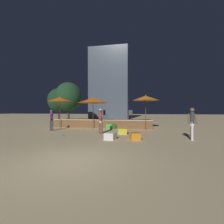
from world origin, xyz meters
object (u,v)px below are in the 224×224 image
at_px(cube_seat_3, 135,136).
at_px(background_tree_0, 59,100).
at_px(bistro_chair_0, 105,114).
at_px(background_tree_1, 68,97).
at_px(cube_seat_2, 110,136).
at_px(person_0, 101,119).
at_px(person_1, 192,122).
at_px(person_2, 51,119).
at_px(patio_umbrella_1, 60,99).
at_px(patio_umbrella_2, 146,98).
at_px(cube_seat_1, 122,131).
at_px(frisbee_disc, 63,136).
at_px(bistro_chair_1, 130,114).
at_px(cube_seat_0, 111,126).
at_px(patio_umbrella_0, 93,100).

xyz_separation_m(cube_seat_3, background_tree_0, (-11.65, 12.17, 3.00)).
distance_m(bistro_chair_0, background_tree_1, 8.81).
relative_size(cube_seat_2, person_0, 0.38).
bearing_deg(background_tree_0, person_0, -48.63).
relative_size(person_1, person_2, 1.06).
relative_size(person_1, background_tree_1, 0.33).
distance_m(patio_umbrella_1, patio_umbrella_2, 8.16).
bearing_deg(bistro_chair_0, person_0, -152.71).
xyz_separation_m(patio_umbrella_1, cube_seat_1, (6.42, -2.85, -2.55)).
xyz_separation_m(patio_umbrella_1, frisbee_disc, (2.66, -4.35, -2.73)).
xyz_separation_m(patio_umbrella_2, frisbee_disc, (-5.51, -4.32, -2.75)).
bearing_deg(cube_seat_3, person_1, 7.20).
bearing_deg(person_1, frisbee_disc, -77.71).
relative_size(cube_seat_1, bistro_chair_0, 0.75).
bearing_deg(bistro_chair_0, background_tree_0, 71.85).
relative_size(person_0, bistro_chair_1, 2.01).
bearing_deg(cube_seat_3, cube_seat_0, 116.48).
bearing_deg(person_1, cube_seat_0, -114.67).
xyz_separation_m(cube_seat_2, person_1, (4.60, 0.59, 0.82)).
relative_size(patio_umbrella_0, person_2, 1.69).
bearing_deg(bistro_chair_0, background_tree_1, 69.27).
distance_m(cube_seat_3, person_0, 3.16).
bearing_deg(cube_seat_2, bistro_chair_0, 105.62).
xyz_separation_m(cube_seat_0, person_2, (-4.64, -1.91, 0.70)).
distance_m(patio_umbrella_0, bistro_chair_1, 3.77).
relative_size(cube_seat_2, cube_seat_3, 0.96).
xyz_separation_m(cube_seat_0, person_1, (5.43, -4.11, 0.78)).
bearing_deg(cube_seat_0, cube_seat_2, -79.92).
bearing_deg(patio_umbrella_1, background_tree_1, 109.28).
bearing_deg(patio_umbrella_0, patio_umbrella_2, 0.99).
xyz_separation_m(person_0, frisbee_disc, (-2.20, -1.35, -1.02)).
xyz_separation_m(patio_umbrella_2, person_1, (2.36, -4.34, -1.74)).
bearing_deg(cube_seat_0, person_2, -157.58).
bearing_deg(cube_seat_1, cube_seat_0, 117.08).
bearing_deg(cube_seat_1, background_tree_1, 133.39).
height_order(cube_seat_2, person_1, person_1).
bearing_deg(cube_seat_0, background_tree_1, 138.19).
height_order(cube_seat_0, person_1, person_1).
height_order(patio_umbrella_2, person_0, patio_umbrella_2).
relative_size(cube_seat_0, background_tree_1, 0.15).
distance_m(person_1, frisbee_disc, 7.93).
relative_size(patio_umbrella_0, patio_umbrella_1, 0.97).
bearing_deg(cube_seat_1, bistro_chair_0, 120.05).
height_order(patio_umbrella_2, cube_seat_0, patio_umbrella_2).
distance_m(cube_seat_3, background_tree_0, 17.11).
bearing_deg(cube_seat_2, patio_umbrella_2, 65.62).
bearing_deg(cube_seat_0, frisbee_disc, -120.80).
height_order(person_2, background_tree_0, background_tree_0).
relative_size(person_1, bistro_chair_1, 2.04).
bearing_deg(person_2, cube_seat_1, 171.37).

